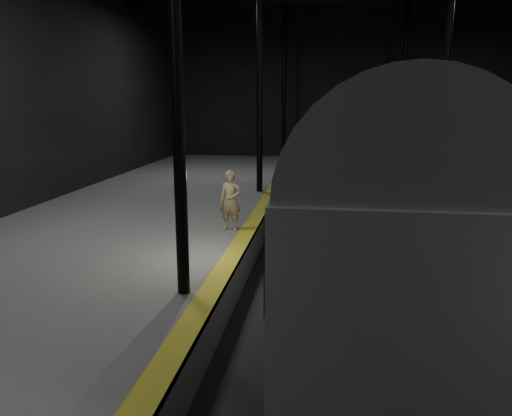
# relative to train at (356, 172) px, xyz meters

# --- Properties ---
(ground) EXTENTS (44.00, 44.00, 0.00)m
(ground) POSITION_rel_train_xyz_m (0.00, -0.93, -2.95)
(ground) COLOR black
(ground) RESTS_ON ground
(platform_left) EXTENTS (9.00, 43.80, 1.00)m
(platform_left) POSITION_rel_train_xyz_m (-7.50, -0.93, -2.45)
(platform_left) COLOR #565654
(platform_left) RESTS_ON ground
(tactile_strip) EXTENTS (0.50, 43.80, 0.01)m
(tactile_strip) POSITION_rel_train_xyz_m (-3.25, -0.93, -1.95)
(tactile_strip) COLOR olive
(tactile_strip) RESTS_ON platform_left
(track) EXTENTS (2.40, 43.00, 0.24)m
(track) POSITION_rel_train_xyz_m (0.00, -0.93, -2.89)
(track) COLOR #3F3328
(track) RESTS_ON ground
(train) EXTENTS (2.97, 19.81, 5.29)m
(train) POSITION_rel_train_xyz_m (0.00, 0.00, 0.00)
(train) COLOR #A6A8AE
(train) RESTS_ON ground
(woman) EXTENTS (0.73, 0.51, 1.89)m
(woman) POSITION_rel_train_xyz_m (-3.80, 0.33, -1.01)
(woman) COLOR #917F58
(woman) RESTS_ON platform_left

